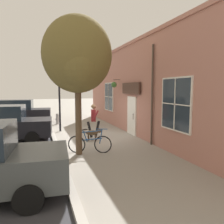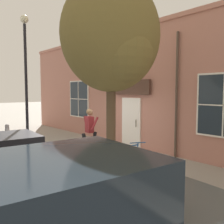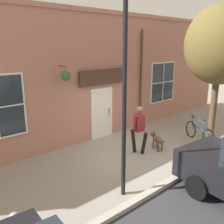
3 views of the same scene
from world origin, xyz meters
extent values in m
plane|color=gray|center=(0.00, 0.00, 0.00)|extent=(90.00, 90.00, 0.00)
cube|color=#B2ADA3|center=(2.00, 0.00, 0.06)|extent=(0.20, 28.00, 0.12)
cube|color=#B27566|center=(-2.35, 0.00, 2.47)|extent=(0.30, 18.00, 4.94)
cube|color=#B27566|center=(-2.35, 0.00, 5.02)|extent=(0.42, 18.00, 0.16)
cube|color=white|center=(-2.18, 0.09, 1.05)|extent=(0.10, 1.10, 2.10)
cube|color=#232D38|center=(-2.15, 0.09, 1.00)|extent=(0.03, 0.90, 1.90)
cylinder|color=#47382D|center=(-2.09, 0.44, 1.05)|extent=(0.03, 0.03, 0.30)
cube|color=#4C3328|center=(-2.08, 0.09, 2.55)|extent=(0.08, 2.20, 0.60)
cylinder|color=#47382D|center=(-2.12, 2.40, 2.22)|extent=(0.09, 0.09, 4.45)
cylinder|color=#47382D|center=(-1.96, -1.79, 3.08)|extent=(0.44, 0.04, 0.04)
cylinder|color=#47382D|center=(-1.78, -1.79, 2.90)|extent=(0.01, 0.01, 0.34)
cone|color=#2D2823|center=(-1.78, -1.79, 2.68)|extent=(0.32, 0.32, 0.18)
sphere|color=#3D6B33|center=(-1.78, -1.79, 2.77)|extent=(0.34, 0.34, 0.34)
cube|color=white|center=(-2.18, -4.02, 1.95)|extent=(0.08, 1.82, 2.02)
cube|color=#232D38|center=(-2.15, -4.02, 1.95)|extent=(0.03, 1.70, 1.90)
cube|color=white|center=(-2.13, -4.02, 1.95)|extent=(0.04, 0.04, 1.90)
cube|color=white|center=(-2.13, -4.02, 1.95)|extent=(0.04, 1.70, 0.04)
cube|color=white|center=(-2.18, 4.10, 1.95)|extent=(0.08, 1.82, 2.02)
cube|color=#232D38|center=(-2.15, 4.10, 1.95)|extent=(0.03, 1.70, 1.90)
cube|color=white|center=(-2.13, 4.10, 1.95)|extent=(0.04, 0.04, 1.90)
cube|color=white|center=(-2.13, 4.10, 1.95)|extent=(0.04, 1.70, 0.04)
cylinder|color=black|center=(-0.22, -0.01, 0.42)|extent=(0.32, 0.18, 0.84)
cylinder|color=black|center=(0.20, 0.09, 0.42)|extent=(0.32, 0.18, 0.84)
cube|color=maroon|center=(-0.01, 0.04, 1.14)|extent=(0.27, 0.37, 0.61)
sphere|color=#936B4C|center=(-0.03, 0.04, 1.59)|extent=(0.23, 0.23, 0.23)
sphere|color=brown|center=(0.00, 0.04, 1.62)|extent=(0.22, 0.22, 0.22)
cylinder|color=maroon|center=(-0.01, -0.20, 1.16)|extent=(0.17, 0.11, 0.57)
cylinder|color=maroon|center=(-0.07, 0.28, 1.18)|extent=(0.34, 0.13, 0.52)
ellipsoid|color=brown|center=(0.26, 0.79, 0.39)|extent=(0.65, 0.46, 0.24)
cylinder|color=brown|center=(0.06, 0.78, 0.14)|extent=(0.06, 0.06, 0.28)
cylinder|color=brown|center=(0.12, 0.93, 0.14)|extent=(0.06, 0.06, 0.28)
cylinder|color=brown|center=(0.40, 0.65, 0.14)|extent=(0.06, 0.06, 0.28)
cylinder|color=brown|center=(0.45, 0.81, 0.14)|extent=(0.06, 0.06, 0.28)
sphere|color=brown|center=(-0.08, 0.92, 0.48)|extent=(0.20, 0.20, 0.20)
cone|color=brown|center=(-0.18, 0.96, 0.46)|extent=(0.13, 0.12, 0.09)
cone|color=brown|center=(-0.09, 0.87, 0.58)|extent=(0.06, 0.06, 0.07)
cone|color=brown|center=(-0.05, 0.96, 0.58)|extent=(0.06, 0.06, 0.07)
cylinder|color=brown|center=(0.61, 0.66, 0.44)|extent=(0.21, 0.11, 0.14)
cylinder|color=brown|center=(1.26, 2.81, 1.44)|extent=(0.24, 0.24, 2.88)
ellipsoid|color=brown|center=(1.26, 2.81, 3.79)|extent=(2.59, 2.33, 2.85)
sphere|color=brown|center=(1.30, 3.19, 3.33)|extent=(1.59, 1.59, 1.59)
torus|color=black|center=(0.32, 2.92, 0.33)|extent=(0.65, 0.35, 0.70)
torus|color=black|center=(1.30, 2.57, 0.33)|extent=(0.65, 0.35, 0.70)
cylinder|color=#1E4C8C|center=(0.81, 2.74, 0.53)|extent=(0.94, 0.37, 0.14)
cylinder|color=#1E4C8C|center=(0.98, 2.68, 0.67)|extent=(0.21, 0.10, 0.48)
cylinder|color=#1E4C8C|center=(0.77, 2.76, 0.85)|extent=(0.79, 0.31, 0.12)
cylinder|color=#1E4C8C|center=(0.40, 2.89, 0.65)|extent=(0.14, 0.08, 0.58)
cylinder|color=#1E4C8C|center=(0.36, 2.90, 0.95)|extent=(0.43, 0.22, 0.03)
ellipsoid|color=black|center=(0.98, 2.68, 0.93)|extent=(0.26, 0.18, 0.09)
cylinder|color=black|center=(2.86, -0.90, 0.31)|extent=(0.63, 0.23, 0.62)
cylinder|color=black|center=(3.01, 0.85, 0.31)|extent=(0.63, 0.23, 0.62)
cube|color=#1E2833|center=(4.41, 5.53, 1.41)|extent=(2.36, 1.73, 0.68)
cylinder|color=black|center=(2.79, 4.78, 0.31)|extent=(0.63, 0.23, 0.62)
cylinder|color=black|center=(1.50, -2.18, 2.51)|extent=(0.11, 0.11, 5.01)
sphere|color=beige|center=(1.50, -2.18, 5.19)|extent=(0.32, 0.32, 0.32)
cylinder|color=#99999E|center=(1.43, -4.95, 0.31)|extent=(0.20, 0.20, 0.62)
sphere|color=#99999E|center=(1.43, -4.95, 0.67)|extent=(0.20, 0.20, 0.20)
cylinder|color=#99999E|center=(1.55, -4.95, 0.34)|extent=(0.10, 0.07, 0.07)
cylinder|color=#99999E|center=(1.31, -4.95, 0.34)|extent=(0.10, 0.07, 0.07)
camera|label=1|loc=(2.69, 11.03, 2.52)|focal=35.00mm
camera|label=2|loc=(5.34, 7.68, 2.39)|focal=40.00mm
camera|label=3|loc=(5.64, -6.21, 3.78)|focal=40.00mm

